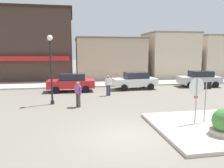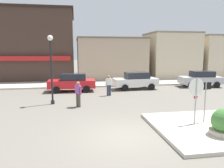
{
  "view_description": "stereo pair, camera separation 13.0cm",
  "coord_description": "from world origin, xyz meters",
  "px_view_note": "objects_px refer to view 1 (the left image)",
  "views": [
    {
      "loc": [
        -2.11,
        -8.4,
        3.49
      ],
      "look_at": [
        0.19,
        4.5,
        1.5
      ],
      "focal_mm": 35.0,
      "sensor_mm": 36.0,
      "label": 1
    },
    {
      "loc": [
        -1.98,
        -8.42,
        3.49
      ],
      "look_at": [
        0.19,
        4.5,
        1.5
      ],
      "focal_mm": 35.0,
      "sensor_mm": 36.0,
      "label": 2
    }
  ],
  "objects_px": {
    "one_way_sign": "(205,97)",
    "lamp_post": "(51,59)",
    "pedestrian_crossing_far": "(78,93)",
    "parked_car_second": "(135,80)",
    "parked_car_third": "(199,78)",
    "stop_sign": "(196,94)",
    "pedestrian_crossing_near": "(108,85)",
    "parked_car_nearest": "(71,82)"
  },
  "relations": [
    {
      "from": "lamp_post",
      "to": "parked_car_nearest",
      "type": "height_order",
      "value": "lamp_post"
    },
    {
      "from": "parked_car_nearest",
      "to": "parked_car_third",
      "type": "height_order",
      "value": "same"
    },
    {
      "from": "stop_sign",
      "to": "lamp_post",
      "type": "bearing_deg",
      "value": 140.96
    },
    {
      "from": "one_way_sign",
      "to": "lamp_post",
      "type": "bearing_deg",
      "value": 143.69
    },
    {
      "from": "parked_car_second",
      "to": "pedestrian_crossing_near",
      "type": "relative_size",
      "value": 2.54
    },
    {
      "from": "parked_car_nearest",
      "to": "parked_car_second",
      "type": "height_order",
      "value": "same"
    },
    {
      "from": "parked_car_second",
      "to": "pedestrian_crossing_near",
      "type": "xyz_separation_m",
      "value": [
        -2.9,
        -2.57,
        0.06
      ]
    },
    {
      "from": "stop_sign",
      "to": "one_way_sign",
      "type": "height_order",
      "value": "stop_sign"
    },
    {
      "from": "one_way_sign",
      "to": "parked_car_third",
      "type": "xyz_separation_m",
      "value": [
        6.16,
        10.38,
        -0.52
      ]
    },
    {
      "from": "one_way_sign",
      "to": "pedestrian_crossing_near",
      "type": "relative_size",
      "value": 1.3
    },
    {
      "from": "lamp_post",
      "to": "parked_car_third",
      "type": "distance_m",
      "value": 14.65
    },
    {
      "from": "stop_sign",
      "to": "pedestrian_crossing_near",
      "type": "xyz_separation_m",
      "value": [
        -2.84,
        7.69,
        -0.65
      ]
    },
    {
      "from": "parked_car_third",
      "to": "pedestrian_crossing_near",
      "type": "height_order",
      "value": "pedestrian_crossing_near"
    },
    {
      "from": "parked_car_third",
      "to": "pedestrian_crossing_near",
      "type": "bearing_deg",
      "value": -163.6
    },
    {
      "from": "one_way_sign",
      "to": "pedestrian_crossing_far",
      "type": "xyz_separation_m",
      "value": [
        -5.81,
        4.43,
        -0.46
      ]
    },
    {
      "from": "stop_sign",
      "to": "parked_car_third",
      "type": "height_order",
      "value": "stop_sign"
    },
    {
      "from": "stop_sign",
      "to": "parked_car_third",
      "type": "distance_m",
      "value": 12.49
    },
    {
      "from": "parked_car_nearest",
      "to": "parked_car_third",
      "type": "distance_m",
      "value": 12.42
    },
    {
      "from": "parked_car_nearest",
      "to": "parked_car_second",
      "type": "distance_m",
      "value": 5.76
    },
    {
      "from": "stop_sign",
      "to": "one_way_sign",
      "type": "distance_m",
      "value": 0.6
    },
    {
      "from": "parked_car_third",
      "to": "pedestrian_crossing_far",
      "type": "relative_size",
      "value": 2.58
    },
    {
      "from": "parked_car_nearest",
      "to": "pedestrian_crossing_near",
      "type": "xyz_separation_m",
      "value": [
        2.86,
        -2.38,
        0.06
      ]
    },
    {
      "from": "parked_car_nearest",
      "to": "pedestrian_crossing_far",
      "type": "bearing_deg",
      "value": -85.46
    },
    {
      "from": "stop_sign",
      "to": "pedestrian_crossing_far",
      "type": "xyz_separation_m",
      "value": [
        -5.26,
        4.55,
        -0.65
      ]
    },
    {
      "from": "lamp_post",
      "to": "parked_car_second",
      "type": "distance_m",
      "value": 8.66
    },
    {
      "from": "stop_sign",
      "to": "parked_car_second",
      "type": "bearing_deg",
      "value": 89.64
    },
    {
      "from": "one_way_sign",
      "to": "pedestrian_crossing_far",
      "type": "height_order",
      "value": "one_way_sign"
    },
    {
      "from": "parked_car_nearest",
      "to": "parked_car_third",
      "type": "bearing_deg",
      "value": 1.99
    },
    {
      "from": "lamp_post",
      "to": "parked_car_third",
      "type": "height_order",
      "value": "lamp_post"
    },
    {
      "from": "parked_car_third",
      "to": "parked_car_second",
      "type": "bearing_deg",
      "value": -177.92
    },
    {
      "from": "pedestrian_crossing_near",
      "to": "stop_sign",
      "type": "bearing_deg",
      "value": -69.76
    },
    {
      "from": "one_way_sign",
      "to": "parked_car_second",
      "type": "height_order",
      "value": "one_way_sign"
    },
    {
      "from": "pedestrian_crossing_far",
      "to": "parked_car_third",
      "type": "bearing_deg",
      "value": 26.42
    },
    {
      "from": "lamp_post",
      "to": "pedestrian_crossing_near",
      "type": "distance_m",
      "value": 5.04
    },
    {
      "from": "stop_sign",
      "to": "one_way_sign",
      "type": "relative_size",
      "value": 1.1
    },
    {
      "from": "stop_sign",
      "to": "parked_car_third",
      "type": "relative_size",
      "value": 0.55
    },
    {
      "from": "parked_car_second",
      "to": "one_way_sign",
      "type": "bearing_deg",
      "value": -87.23
    },
    {
      "from": "stop_sign",
      "to": "pedestrian_crossing_near",
      "type": "relative_size",
      "value": 1.43
    },
    {
      "from": "parked_car_second",
      "to": "parked_car_third",
      "type": "relative_size",
      "value": 0.99
    },
    {
      "from": "parked_car_second",
      "to": "parked_car_third",
      "type": "xyz_separation_m",
      "value": [
        6.65,
        0.24,
        0.0
      ]
    },
    {
      "from": "lamp_post",
      "to": "parked_car_second",
      "type": "height_order",
      "value": "lamp_post"
    },
    {
      "from": "parked_car_second",
      "to": "lamp_post",
      "type": "bearing_deg",
      "value": -146.45
    }
  ]
}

